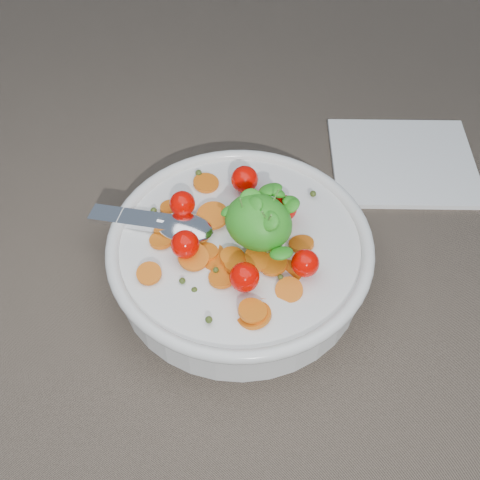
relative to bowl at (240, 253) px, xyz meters
The scene contains 3 objects.
ground 0.04m from the bowl, 71.53° to the left, with size 6.00×6.00×0.00m, color #746453.
bowl is the anchor object (origin of this frame).
napkin 0.27m from the bowl, 72.02° to the left, with size 0.18×0.16×0.01m, color white.
Camera 1 is at (0.20, -0.36, 0.54)m, focal length 45.00 mm.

